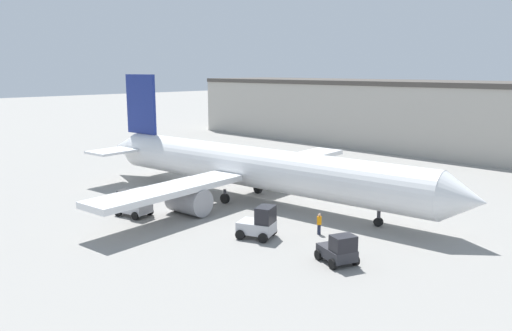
{
  "coord_description": "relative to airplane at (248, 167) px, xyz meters",
  "views": [
    {
      "loc": [
        31.92,
        -31.94,
        12.05
      ],
      "look_at": [
        0.0,
        0.0,
        3.38
      ],
      "focal_mm": 35.0,
      "sensor_mm": 36.0,
      "label": 1
    }
  ],
  "objects": [
    {
      "name": "baggage_tug",
      "position": [
        8.55,
        -7.08,
        -2.03
      ],
      "size": [
        3.09,
        2.83,
        2.41
      ],
      "rotation": [
        0.0,
        0.0,
        0.38
      ],
      "color": "#B2B2B7",
      "rests_on": "ground_plane"
    },
    {
      "name": "pushback_tug",
      "position": [
        15.55,
        -7.06,
        -2.2
      ],
      "size": [
        2.9,
        2.65,
        2.0
      ],
      "rotation": [
        0.0,
        0.0,
        -0.37
      ],
      "color": "#2D2D33",
      "rests_on": "ground_plane"
    },
    {
      "name": "belt_loader_truck",
      "position": [
        -2.64,
        -10.47,
        -2.04
      ],
      "size": [
        3.14,
        2.47,
        2.32
      ],
      "rotation": [
        0.0,
        0.0,
        0.22
      ],
      "color": "#B2B2B7",
      "rests_on": "ground_plane"
    },
    {
      "name": "ground_plane",
      "position": [
        1.01,
        0.11,
        -3.11
      ],
      "size": [
        400.0,
        400.0,
        0.0
      ],
      "primitive_type": "plane",
      "color": "gray"
    },
    {
      "name": "ground_crew_worker",
      "position": [
        11.14,
        -3.39,
        -2.26
      ],
      "size": [
        0.35,
        0.35,
        1.61
      ],
      "rotation": [
        0.0,
        0.0,
        4.67
      ],
      "color": "#1E2338",
      "rests_on": "ground_plane"
    },
    {
      "name": "airplane",
      "position": [
        0.0,
        0.0,
        0.0
      ],
      "size": [
        41.42,
        32.97,
        11.58
      ],
      "rotation": [
        0.0,
        0.0,
        0.11
      ],
      "color": "silver",
      "rests_on": "ground_plane"
    },
    {
      "name": "terminal_building",
      "position": [
        -6.83,
        41.2,
        2.1
      ],
      "size": [
        77.19,
        17.06,
        10.41
      ],
      "color": "#ADA89E",
      "rests_on": "ground_plane"
    }
  ]
}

